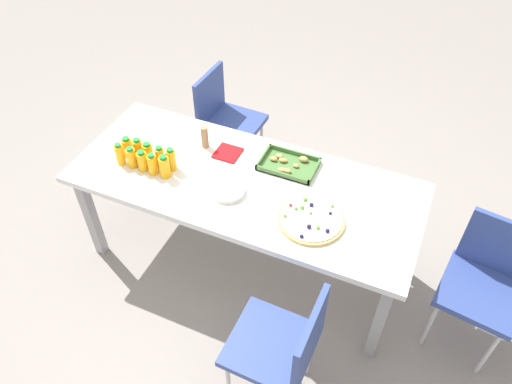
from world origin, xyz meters
TOP-DOWN VIEW (x-y plane):
  - ground_plane at (0.00, 0.00)m, footprint 12.00×12.00m
  - party_table at (0.00, 0.00)m, footprint 2.02×0.82m
  - chair_far_left at (-0.52, 0.79)m, footprint 0.42×0.42m
  - chair_near_right at (0.55, -0.75)m, footprint 0.41×0.41m
  - chair_end at (1.39, 0.04)m, footprint 0.45×0.45m
  - juice_bottle_0 at (-0.73, -0.15)m, footprint 0.05×0.05m
  - juice_bottle_1 at (-0.65, -0.15)m, footprint 0.06×0.06m
  - juice_bottle_2 at (-0.58, -0.15)m, footprint 0.06×0.06m
  - juice_bottle_3 at (-0.51, -0.15)m, footprint 0.06×0.06m
  - juice_bottle_4 at (-0.43, -0.14)m, footprint 0.06×0.06m
  - juice_bottle_5 at (-0.73, -0.08)m, footprint 0.06×0.06m
  - juice_bottle_6 at (-0.65, -0.07)m, footprint 0.06×0.06m
  - juice_bottle_7 at (-0.58, -0.08)m, footprint 0.06×0.06m
  - juice_bottle_8 at (-0.50, -0.08)m, footprint 0.05×0.05m
  - juice_bottle_9 at (-0.43, -0.07)m, footprint 0.06×0.06m
  - fruit_pizza at (0.45, -0.14)m, footprint 0.36×0.36m
  - snack_tray at (0.19, 0.22)m, footprint 0.34×0.22m
  - plate_stack at (-0.04, -0.12)m, footprint 0.19×0.19m
  - napkin_stack at (-0.19, 0.18)m, footprint 0.15×0.15m
  - cardboard_tube at (-0.35, 0.18)m, footprint 0.04×0.04m

SIDE VIEW (x-z plane):
  - ground_plane at x=0.00m, z-range 0.00..0.00m
  - chair_far_left at x=-0.52m, z-range 0.09..0.92m
  - chair_near_right at x=0.55m, z-range 0.09..0.92m
  - chair_end at x=1.39m, z-range 0.09..0.92m
  - party_table at x=0.00m, z-range 0.30..1.02m
  - napkin_stack at x=-0.19m, z-range 0.72..0.73m
  - fruit_pizza at x=0.45m, z-range 0.71..0.76m
  - snack_tray at x=0.19m, z-range 0.72..0.76m
  - plate_stack at x=-0.04m, z-range 0.72..0.75m
  - juice_bottle_2 at x=-0.58m, z-range 0.72..0.85m
  - juice_bottle_5 at x=-0.73m, z-range 0.72..0.86m
  - juice_bottle_1 at x=-0.65m, z-range 0.72..0.86m
  - juice_bottle_3 at x=-0.51m, z-range 0.72..0.86m
  - juice_bottle_7 at x=-0.58m, z-range 0.72..0.86m
  - juice_bottle_8 at x=-0.50m, z-range 0.72..0.86m
  - juice_bottle_0 at x=-0.73m, z-range 0.72..0.86m
  - juice_bottle_4 at x=-0.43m, z-range 0.72..0.87m
  - juice_bottle_6 at x=-0.65m, z-range 0.72..0.87m
  - juice_bottle_9 at x=-0.43m, z-range 0.72..0.87m
  - cardboard_tube at x=-0.35m, z-range 0.72..0.87m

